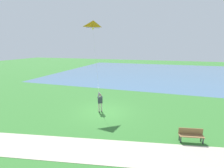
{
  "coord_description": "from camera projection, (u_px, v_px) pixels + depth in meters",
  "views": [
    {
      "loc": [
        13.67,
        5.17,
        6.01
      ],
      "look_at": [
        0.07,
        0.88,
        2.73
      ],
      "focal_mm": 26.6,
      "sensor_mm": 36.0,
      "label": 1
    }
  ],
  "objects": [
    {
      "name": "lake_water",
      "position": [
        159.0,
        72.0,
        38.62
      ],
      "size": [
        36.0,
        44.0,
        0.01
      ],
      "primitive_type": "cube",
      "color": "#476B8E",
      "rests_on": "ground"
    },
    {
      "name": "person_kite_flyer",
      "position": [
        100.0,
        101.0,
        15.29
      ],
      "size": [
        0.62,
        0.55,
        1.83
      ],
      "color": "#232328",
      "rests_on": "ground"
    },
    {
      "name": "flying_kite",
      "position": [
        93.0,
        26.0,
        15.77
      ],
      "size": [
        2.09,
        1.77,
        6.55
      ],
      "color": "orange"
    },
    {
      "name": "park_bench_near_walkway",
      "position": [
        191.0,
        134.0,
        10.58
      ],
      "size": [
        0.71,
        1.56,
        0.88
      ],
      "color": "olive",
      "rests_on": "ground"
    },
    {
      "name": "ground_plane",
      "position": [
        103.0,
        112.0,
        15.57
      ],
      "size": [
        120.0,
        120.0,
        0.0
      ],
      "primitive_type": "plane",
      "color": "#33702D"
    },
    {
      "name": "walkway_path",
      "position": [
        102.0,
        151.0,
        9.72
      ],
      "size": [
        8.27,
        31.89,
        0.02
      ],
      "primitive_type": "cube",
      "rotation": [
        0.0,
        0.0,
        0.19
      ],
      "color": "#B7AD99",
      "rests_on": "ground"
    }
  ]
}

